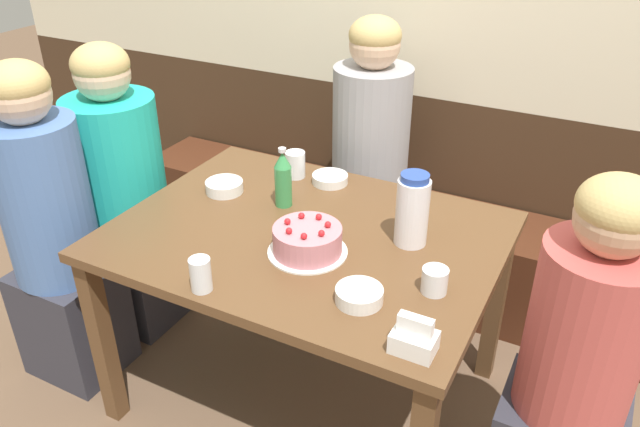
% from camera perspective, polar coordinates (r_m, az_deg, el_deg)
% --- Properties ---
extents(ground_plane, '(12.00, 12.00, 0.00)m').
position_cam_1_polar(ground_plane, '(2.50, -1.10, -15.96)').
color(ground_plane, brown).
extents(back_wall, '(4.80, 0.04, 2.50)m').
position_cam_1_polar(back_wall, '(2.77, 9.64, 18.10)').
color(back_wall, '#3D2819').
rests_on(back_wall, ground_plane).
extents(bench_seat, '(2.62, 0.38, 0.43)m').
position_cam_1_polar(bench_seat, '(2.96, 6.58, -2.63)').
color(bench_seat, '#472314').
rests_on(bench_seat, ground_plane).
extents(dining_table, '(1.24, 0.94, 0.72)m').
position_cam_1_polar(dining_table, '(2.09, -1.27, -3.72)').
color(dining_table, brown).
rests_on(dining_table, ground_plane).
extents(birthday_cake, '(0.25, 0.25, 0.11)m').
position_cam_1_polar(birthday_cake, '(1.92, -1.16, -2.49)').
color(birthday_cake, white).
rests_on(birthday_cake, dining_table).
extents(water_pitcher, '(0.10, 0.10, 0.24)m').
position_cam_1_polar(water_pitcher, '(1.95, 8.44, 0.32)').
color(water_pitcher, white).
rests_on(water_pitcher, dining_table).
extents(soju_bottle, '(0.06, 0.06, 0.22)m').
position_cam_1_polar(soju_bottle, '(2.16, -3.39, 3.21)').
color(soju_bottle, '#388E4C').
rests_on(soju_bottle, dining_table).
extents(napkin_holder, '(0.11, 0.08, 0.11)m').
position_cam_1_polar(napkin_holder, '(1.58, 8.60, -11.26)').
color(napkin_holder, white).
rests_on(napkin_holder, dining_table).
extents(bowl_soup_white, '(0.14, 0.14, 0.04)m').
position_cam_1_polar(bowl_soup_white, '(2.31, -8.74, 2.45)').
color(bowl_soup_white, white).
rests_on(bowl_soup_white, dining_table).
extents(bowl_rice_small, '(0.13, 0.13, 0.04)m').
position_cam_1_polar(bowl_rice_small, '(1.73, 3.60, -7.47)').
color(bowl_rice_small, white).
rests_on(bowl_rice_small, dining_table).
extents(bowl_side_dish, '(0.14, 0.14, 0.03)m').
position_cam_1_polar(bowl_side_dish, '(2.35, 0.92, 3.19)').
color(bowl_side_dish, white).
rests_on(bowl_side_dish, dining_table).
extents(glass_water_tall, '(0.08, 0.08, 0.07)m').
position_cam_1_polar(glass_water_tall, '(1.78, 10.44, -6.04)').
color(glass_water_tall, silver).
rests_on(glass_water_tall, dining_table).
extents(glass_tumbler_short, '(0.06, 0.06, 0.10)m').
position_cam_1_polar(glass_tumbler_short, '(1.78, -10.86, -5.49)').
color(glass_tumbler_short, silver).
rests_on(glass_tumbler_short, dining_table).
extents(glass_shot_small, '(0.08, 0.08, 0.10)m').
position_cam_1_polar(glass_shot_small, '(2.39, -2.28, 4.51)').
color(glass_shot_small, silver).
rests_on(glass_shot_small, dining_table).
extents(person_teal_shirt, '(0.32, 0.34, 1.27)m').
position_cam_1_polar(person_teal_shirt, '(2.71, 4.53, 3.92)').
color(person_teal_shirt, '#33333D').
rests_on(person_teal_shirt, ground_plane).
extents(person_pale_blue_shirt, '(0.35, 0.35, 1.22)m').
position_cam_1_polar(person_pale_blue_shirt, '(2.64, -17.54, 1.52)').
color(person_pale_blue_shirt, '#33333D').
rests_on(person_pale_blue_shirt, ground_plane).
extents(person_grey_tee, '(0.34, 0.31, 1.25)m').
position_cam_1_polar(person_grey_tee, '(2.44, -23.11, -2.14)').
color(person_grey_tee, '#33333D').
rests_on(person_grey_tee, ground_plane).
extents(person_dark_striped, '(0.34, 0.30, 1.16)m').
position_cam_1_polar(person_dark_striped, '(1.89, 22.12, -13.89)').
color(person_dark_striped, '#33333D').
rests_on(person_dark_striped, ground_plane).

